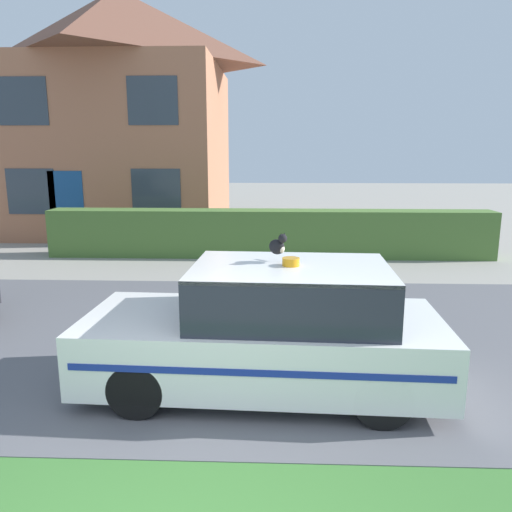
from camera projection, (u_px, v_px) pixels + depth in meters
road_strip at (229, 335)px, 7.30m from camera, size 28.00×6.07×0.01m
garden_hedge at (270, 233)px, 12.68m from camera, size 11.19×0.77×1.19m
police_car at (270, 330)px, 5.54m from camera, size 3.99×1.81×1.52m
cat at (278, 246)px, 5.50m from camera, size 0.24×0.28×0.25m
house_left at (122, 111)px, 16.84m from camera, size 6.92×6.73×7.79m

